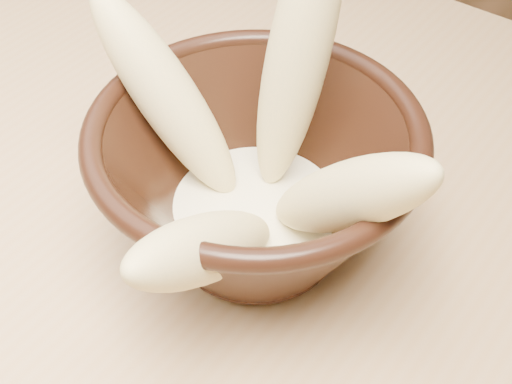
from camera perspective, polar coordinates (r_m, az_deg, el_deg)
table at (r=0.64m, az=-6.96°, el=-4.24°), size 1.20×0.80×0.75m
bowl at (r=0.48m, az=0.00°, el=0.86°), size 0.22×0.22×0.12m
milk_puddle at (r=0.50m, az=0.00°, el=-1.54°), size 0.12×0.12×0.02m
banana_upright at (r=0.46m, az=3.38°, el=10.90°), size 0.06×0.09×0.21m
banana_left at (r=0.49m, az=-7.18°, el=7.65°), size 0.14×0.05×0.16m
banana_right at (r=0.42m, az=7.27°, el=-0.31°), size 0.15×0.07×0.15m
banana_front at (r=0.42m, az=-4.07°, el=-4.50°), size 0.05×0.15×0.12m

